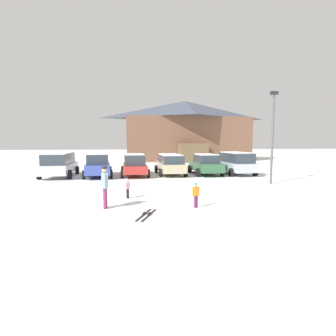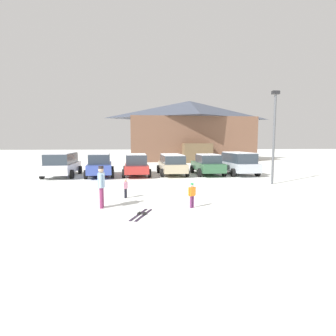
{
  "view_description": "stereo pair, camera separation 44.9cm",
  "coord_description": "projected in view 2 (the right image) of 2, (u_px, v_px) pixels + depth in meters",
  "views": [
    {
      "loc": [
        -2.98,
        -7.56,
        2.62
      ],
      "look_at": [
        -1.07,
        7.97,
        1.04
      ],
      "focal_mm": 28.0,
      "sensor_mm": 36.0,
      "label": 1
    },
    {
      "loc": [
        -2.54,
        -7.61,
        2.62
      ],
      "look_at": [
        -1.07,
        7.97,
        1.04
      ],
      "focal_mm": 28.0,
      "sensor_mm": 36.0,
      "label": 2
    }
  ],
  "objects": [
    {
      "name": "ground",
      "position": [
        227.0,
        227.0,
        8.04
      ],
      "size": [
        160.0,
        160.0,
        0.0
      ],
      "primitive_type": "plane",
      "color": "white"
    },
    {
      "name": "ski_lodge",
      "position": [
        189.0,
        130.0,
        38.03
      ],
      "size": [
        17.4,
        11.48,
        8.46
      ],
      "color": "brown",
      "rests_on": "ground"
    },
    {
      "name": "parked_white_suv",
      "position": [
        62.0,
        164.0,
        19.81
      ],
      "size": [
        2.37,
        4.81,
        1.79
      ],
      "color": "silver",
      "rests_on": "ground"
    },
    {
      "name": "parked_blue_hatchback",
      "position": [
        100.0,
        165.0,
        19.77
      ],
      "size": [
        2.45,
        4.54,
        1.75
      ],
      "color": "#374CA5",
      "rests_on": "ground"
    },
    {
      "name": "parked_red_sedan",
      "position": [
        136.0,
        165.0,
        20.25
      ],
      "size": [
        2.22,
        4.53,
        1.69
      ],
      "color": "#AF2C28",
      "rests_on": "ground"
    },
    {
      "name": "parked_beige_suv",
      "position": [
        172.0,
        164.0,
        20.8
      ],
      "size": [
        2.27,
        4.64,
        1.63
      ],
      "color": "tan",
      "rests_on": "ground"
    },
    {
      "name": "parked_green_coupe",
      "position": [
        208.0,
        164.0,
        20.8
      ],
      "size": [
        2.24,
        4.24,
        1.64
      ],
      "color": "#31613F",
      "rests_on": "ground"
    },
    {
      "name": "parked_silver_wagon",
      "position": [
        238.0,
        163.0,
        20.87
      ],
      "size": [
        2.46,
        4.38,
        1.78
      ],
      "color": "#B5BDC9",
      "rests_on": "ground"
    },
    {
      "name": "skier_child_in_pink_snowsuit",
      "position": [
        126.0,
        187.0,
        12.19
      ],
      "size": [
        0.2,
        0.31,
        0.89
      ],
      "color": "black",
      "rests_on": "ground"
    },
    {
      "name": "skier_adult_in_blue_parka",
      "position": [
        101.0,
        184.0,
        10.32
      ],
      "size": [
        0.26,
        0.62,
        1.67
      ],
      "color": "#7F2D58",
      "rests_on": "ground"
    },
    {
      "name": "skier_child_in_orange_jacket",
      "position": [
        192.0,
        194.0,
        10.34
      ],
      "size": [
        0.33,
        0.24,
        0.99
      ],
      "color": "#6D3164",
      "rests_on": "ground"
    },
    {
      "name": "pair_of_skis",
      "position": [
        141.0,
        214.0,
        9.39
      ],
      "size": [
        0.84,
        1.61,
        0.08
      ],
      "color": "#25192F",
      "rests_on": "ground"
    },
    {
      "name": "lamp_post",
      "position": [
        274.0,
        133.0,
        15.88
      ],
      "size": [
        0.44,
        0.24,
        5.65
      ],
      "color": "#515459",
      "rests_on": "ground"
    }
  ]
}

